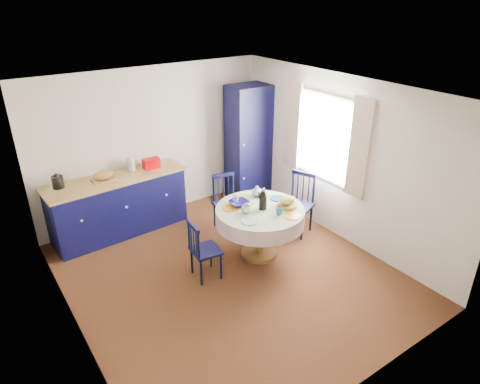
% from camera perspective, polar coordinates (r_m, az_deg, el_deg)
% --- Properties ---
extents(floor, '(4.50, 4.50, 0.00)m').
position_cam_1_polar(floor, '(6.01, -1.44, -10.87)').
color(floor, black).
rests_on(floor, ground).
extents(ceiling, '(4.50, 4.50, 0.00)m').
position_cam_1_polar(ceiling, '(4.95, -1.76, 13.10)').
color(ceiling, white).
rests_on(ceiling, wall_back).
extents(wall_back, '(4.00, 0.02, 2.50)m').
position_cam_1_polar(wall_back, '(7.21, -11.53, 6.31)').
color(wall_back, silver).
rests_on(wall_back, floor).
extents(wall_left, '(0.02, 4.50, 2.50)m').
position_cam_1_polar(wall_left, '(4.71, -22.47, -6.09)').
color(wall_left, silver).
rests_on(wall_left, floor).
extents(wall_right, '(0.02, 4.50, 2.50)m').
position_cam_1_polar(wall_right, '(6.58, 13.17, 4.25)').
color(wall_right, silver).
rests_on(wall_right, floor).
extents(window, '(0.10, 1.74, 1.45)m').
position_cam_1_polar(window, '(6.65, 11.23, 7.17)').
color(window, white).
rests_on(window, wall_right).
extents(kitchen_counter, '(2.17, 0.78, 1.19)m').
position_cam_1_polar(kitchen_counter, '(7.00, -15.89, -1.56)').
color(kitchen_counter, black).
rests_on(kitchen_counter, floor).
extents(pantry_cabinet, '(0.74, 0.55, 2.09)m').
position_cam_1_polar(pantry_cabinet, '(7.72, 1.18, 6.49)').
color(pantry_cabinet, black).
rests_on(pantry_cabinet, floor).
extents(dining_table, '(1.26, 1.26, 1.04)m').
position_cam_1_polar(dining_table, '(6.08, 2.73, -3.24)').
color(dining_table, brown).
rests_on(dining_table, floor).
extents(chair_left, '(0.40, 0.41, 0.85)m').
position_cam_1_polar(chair_left, '(5.74, -4.94, -7.67)').
color(chair_left, black).
rests_on(chair_left, floor).
extents(chair_far, '(0.48, 0.47, 0.91)m').
position_cam_1_polar(chair_far, '(6.86, -1.81, -1.37)').
color(chair_far, black).
rests_on(chair_far, floor).
extents(chair_right, '(0.56, 0.57, 0.98)m').
position_cam_1_polar(chair_right, '(6.81, 7.80, -1.49)').
color(chair_right, black).
rests_on(chair_right, floor).
extents(mug_a, '(0.13, 0.13, 0.10)m').
position_cam_1_polar(mug_a, '(5.89, 0.83, -2.29)').
color(mug_a, silver).
rests_on(mug_a, dining_table).
extents(mug_b, '(0.09, 0.09, 0.09)m').
position_cam_1_polar(mug_b, '(5.85, 5.25, -2.70)').
color(mug_b, '#2A6775').
rests_on(mug_b, dining_table).
extents(mug_c, '(0.12, 0.12, 0.10)m').
position_cam_1_polar(mug_c, '(6.34, 2.80, -0.25)').
color(mug_c, black).
rests_on(mug_c, dining_table).
extents(mug_d, '(0.11, 0.11, 0.10)m').
position_cam_1_polar(mug_d, '(6.17, -0.64, -0.96)').
color(mug_d, silver).
rests_on(mug_d, dining_table).
extents(cobalt_bowl, '(0.27, 0.27, 0.07)m').
position_cam_1_polar(cobalt_bowl, '(6.09, -0.13, -1.50)').
color(cobalt_bowl, navy).
rests_on(cobalt_bowl, dining_table).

